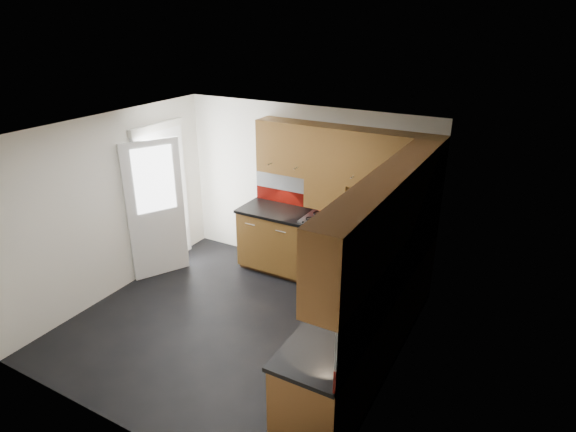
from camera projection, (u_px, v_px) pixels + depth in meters
The scene contains 14 objects.
room at pixel (230, 212), 5.29m from camera, with size 4.00×3.80×2.64m.
base_cabinets at pixel (341, 290), 5.80m from camera, with size 2.70×3.20×0.95m.
countertop at pixel (342, 255), 5.61m from camera, with size 2.72×3.22×0.04m.
backsplash at pixel (368, 229), 5.58m from camera, with size 2.70×3.20×0.54m.
upper_cabinets at pixel (363, 181), 5.24m from camera, with size 2.50×3.20×0.72m.
extractor_hood at pixel (329, 193), 6.49m from camera, with size 0.60×0.33×0.40m, color #563413.
glass_cabinet at pixel (414, 178), 5.24m from camera, with size 0.32×0.80×0.66m.
back_door at pixel (160, 202), 6.87m from camera, with size 0.42×1.19×2.04m.
gas_hob at pixel (323, 220), 6.48m from camera, with size 0.55×0.49×0.04m.
utensil_pot at pixel (323, 207), 6.70m from camera, with size 0.11×0.11×0.38m.
toaster at pixel (372, 220), 6.26m from camera, with size 0.28×0.20×0.19m.
food_processor at pixel (372, 275), 4.87m from camera, with size 0.18×0.18×0.29m.
paper_towel at pixel (400, 253), 5.32m from camera, with size 0.13×0.13×0.26m, color white.
orange_cloth at pixel (389, 262), 5.38m from camera, with size 0.13×0.11×0.01m, color #E64219.
Camera 1 is at (2.93, -3.97, 3.51)m, focal length 30.00 mm.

